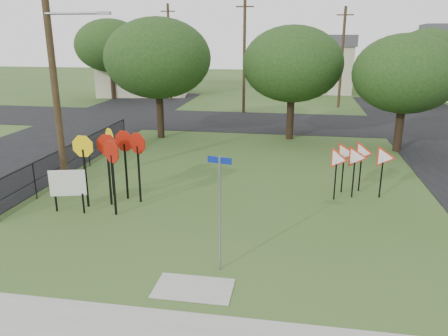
% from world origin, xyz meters
% --- Properties ---
extents(ground, '(140.00, 140.00, 0.00)m').
position_xyz_m(ground, '(0.00, 0.00, 0.00)').
color(ground, '#2F4F1D').
extents(sidewalk, '(30.00, 1.60, 0.02)m').
position_xyz_m(sidewalk, '(0.00, -4.20, 0.01)').
color(sidewalk, gray).
rests_on(sidewalk, ground).
extents(street_left, '(8.00, 50.00, 0.02)m').
position_xyz_m(street_left, '(-12.00, 10.00, 0.01)').
color(street_left, black).
rests_on(street_left, ground).
extents(street_far, '(60.00, 8.00, 0.02)m').
position_xyz_m(street_far, '(0.00, 20.00, 0.01)').
color(street_far, black).
rests_on(street_far, ground).
extents(curb_pad, '(2.00, 1.20, 0.02)m').
position_xyz_m(curb_pad, '(0.00, -2.40, 0.01)').
color(curb_pad, gray).
rests_on(curb_pad, ground).
extents(street_name_sign, '(0.66, 0.17, 3.24)m').
position_xyz_m(street_name_sign, '(0.50, -1.32, 1.84)').
color(street_name_sign, gray).
rests_on(street_name_sign, ground).
extents(stop_sign_cluster, '(2.61, 2.46, 2.77)m').
position_xyz_m(stop_sign_cluster, '(-4.30, 2.89, 2.03)').
color(stop_sign_cluster, black).
rests_on(stop_sign_cluster, ground).
extents(yield_sign_cluster, '(2.64, 1.74, 2.14)m').
position_xyz_m(yield_sign_cluster, '(4.79, 5.29, 1.58)').
color(yield_sign_cluster, black).
rests_on(yield_sign_cluster, ground).
extents(info_board, '(1.26, 0.36, 1.61)m').
position_xyz_m(info_board, '(-5.62, 1.77, 1.07)').
color(info_board, black).
rests_on(info_board, ground).
extents(utility_pole_main, '(3.55, 0.33, 10.00)m').
position_xyz_m(utility_pole_main, '(-7.24, 4.50, 5.21)').
color(utility_pole_main, '#41301E').
rests_on(utility_pole_main, ground).
extents(far_pole_a, '(1.40, 0.24, 9.00)m').
position_xyz_m(far_pole_a, '(-2.00, 24.00, 4.60)').
color(far_pole_a, '#41301E').
rests_on(far_pole_a, ground).
extents(far_pole_b, '(1.40, 0.24, 8.50)m').
position_xyz_m(far_pole_b, '(6.00, 28.00, 4.35)').
color(far_pole_b, '#41301E').
rests_on(far_pole_b, ground).
extents(far_pole_c, '(1.40, 0.24, 9.00)m').
position_xyz_m(far_pole_c, '(-10.00, 30.00, 4.60)').
color(far_pole_c, '#41301E').
rests_on(far_pole_c, ground).
extents(fence_run, '(0.05, 11.55, 1.50)m').
position_xyz_m(fence_run, '(-7.60, 6.25, 0.78)').
color(fence_run, black).
rests_on(fence_run, ground).
extents(house_left, '(10.58, 8.88, 7.20)m').
position_xyz_m(house_left, '(-14.00, 34.00, 3.65)').
color(house_left, beige).
rests_on(house_left, ground).
extents(house_mid, '(8.40, 8.40, 6.20)m').
position_xyz_m(house_mid, '(4.00, 40.00, 3.15)').
color(house_mid, beige).
rests_on(house_mid, ground).
extents(tree_near_left, '(6.40, 6.40, 7.27)m').
position_xyz_m(tree_near_left, '(-6.00, 14.00, 4.86)').
color(tree_near_left, black).
rests_on(tree_near_left, ground).
extents(tree_near_mid, '(6.00, 6.00, 6.80)m').
position_xyz_m(tree_near_mid, '(2.00, 15.00, 4.54)').
color(tree_near_mid, black).
rests_on(tree_near_mid, ground).
extents(tree_near_right, '(5.60, 5.60, 6.33)m').
position_xyz_m(tree_near_right, '(8.00, 13.00, 4.22)').
color(tree_near_right, black).
rests_on(tree_near_right, ground).
extents(tree_far_left, '(6.80, 6.80, 7.73)m').
position_xyz_m(tree_far_left, '(-16.00, 30.00, 5.17)').
color(tree_far_left, black).
rests_on(tree_far_left, ground).
extents(tree_far_right, '(6.00, 6.00, 6.80)m').
position_xyz_m(tree_far_right, '(14.00, 32.00, 4.54)').
color(tree_far_right, black).
rests_on(tree_far_right, ground).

